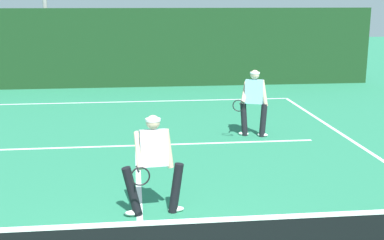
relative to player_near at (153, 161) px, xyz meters
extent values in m
cube|color=white|center=(-0.24, 9.40, -0.90)|extent=(10.47, 0.10, 0.01)
cube|color=white|center=(-0.24, 4.03, -0.90)|extent=(8.54, 0.10, 0.01)
cube|color=white|center=(-0.24, 0.81, -0.90)|extent=(0.10, 6.40, 0.01)
cube|color=white|center=(-0.24, -2.39, 0.04)|extent=(11.30, 0.03, 0.05)
cylinder|color=black|center=(0.36, 0.05, -0.49)|extent=(0.28, 0.17, 0.83)
cylinder|color=black|center=(-0.35, -0.03, -0.49)|extent=(0.33, 0.18, 0.83)
ellipsoid|color=white|center=(0.36, 0.05, -0.86)|extent=(0.27, 0.14, 0.09)
ellipsoid|color=white|center=(-0.35, -0.03, -0.86)|extent=(0.27, 0.14, 0.09)
cube|color=silver|center=(0.00, 0.01, 0.21)|extent=(0.46, 0.37, 0.61)
cylinder|color=beige|center=(0.24, 0.04, 0.18)|extent=(0.18, 0.12, 0.64)
cylinder|color=beige|center=(-0.23, -0.01, 0.18)|extent=(0.15, 0.48, 0.55)
sphere|color=beige|center=(0.00, 0.01, 0.62)|extent=(0.22, 0.22, 0.22)
cylinder|color=white|center=(0.00, 0.01, 0.66)|extent=(0.26, 0.26, 0.04)
cylinder|color=black|center=(-0.25, -0.27, -0.04)|extent=(0.06, 0.26, 0.03)
torus|color=black|center=(-0.22, -0.61, -0.04)|extent=(0.29, 0.06, 0.29)
cylinder|color=black|center=(2.92, 4.49, -0.48)|extent=(0.24, 0.21, 0.85)
cylinder|color=black|center=(2.47, 4.66, -0.48)|extent=(0.26, 0.22, 0.85)
ellipsoid|color=white|center=(2.92, 4.49, -0.86)|extent=(0.28, 0.20, 0.09)
ellipsoid|color=white|center=(2.47, 4.66, -0.86)|extent=(0.28, 0.20, 0.09)
cube|color=#8CCCE0|center=(2.69, 4.58, 0.24)|extent=(0.51, 0.41, 0.61)
cylinder|color=beige|center=(2.92, 4.49, 0.21)|extent=(0.23, 0.17, 0.66)
cylinder|color=beige|center=(2.47, 4.66, 0.21)|extent=(0.29, 0.55, 0.50)
sphere|color=beige|center=(2.69, 4.58, 0.67)|extent=(0.23, 0.23, 0.23)
cylinder|color=white|center=(2.69, 4.58, 0.71)|extent=(0.32, 0.32, 0.04)
cylinder|color=black|center=(2.33, 4.45, -0.01)|extent=(0.12, 0.25, 0.03)
torus|color=black|center=(2.21, 4.13, -0.01)|extent=(0.28, 0.13, 0.29)
cube|color=#163819|center=(-0.24, 12.40, 0.62)|extent=(18.99, 0.12, 3.05)
camera|label=1|loc=(-0.27, -7.75, 2.49)|focal=48.05mm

